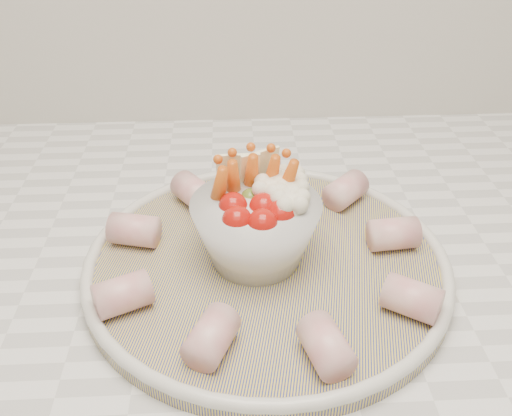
{
  "coord_description": "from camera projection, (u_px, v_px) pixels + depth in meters",
  "views": [
    {
      "loc": [
        0.08,
        0.98,
        1.27
      ],
      "look_at": [
        0.1,
        1.4,
        0.99
      ],
      "focal_mm": 40.0,
      "sensor_mm": 36.0,
      "label": 1
    }
  ],
  "objects": [
    {
      "name": "veggie_bowl",
      "position": [
        258.0,
        223.0,
        0.52
      ],
      "size": [
        0.12,
        0.12,
        0.1
      ],
      "color": "silver",
      "rests_on": "serving_platter"
    },
    {
      "name": "serving_platter",
      "position": [
        267.0,
        262.0,
        0.54
      ],
      "size": [
        0.41,
        0.41,
        0.02
      ],
      "color": "navy",
      "rests_on": "kitchen_counter"
    },
    {
      "name": "cured_meat_rolls",
      "position": [
        267.0,
        246.0,
        0.53
      ],
      "size": [
        0.3,
        0.32,
        0.03
      ],
      "color": "#C4595F",
      "rests_on": "serving_platter"
    }
  ]
}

